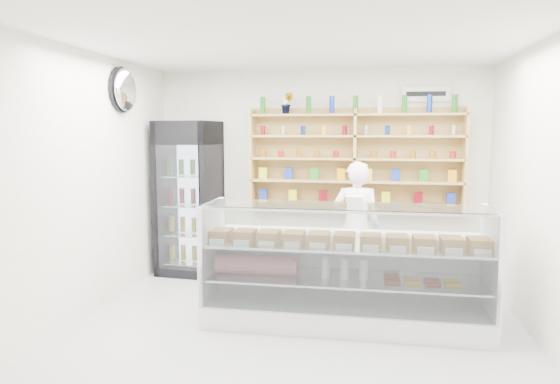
# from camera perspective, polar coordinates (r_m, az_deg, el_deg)

# --- Properties ---
(room) EXTENTS (5.00, 5.00, 5.00)m
(room) POSITION_cam_1_polar(r_m,az_deg,el_deg) (4.47, 1.28, -0.24)
(room) COLOR #B9BABE
(room) RESTS_ON ground
(display_counter) EXTENTS (2.83, 0.85, 1.23)m
(display_counter) POSITION_cam_1_polar(r_m,az_deg,el_deg) (5.22, 7.35, -11.15)
(display_counter) COLOR white
(display_counter) RESTS_ON floor
(shop_worker) EXTENTS (0.59, 0.39, 1.61)m
(shop_worker) POSITION_cam_1_polar(r_m,az_deg,el_deg) (6.20, 8.68, -3.92)
(shop_worker) COLOR white
(shop_worker) RESTS_ON floor
(drinks_cooler) EXTENTS (0.81, 0.79, 2.10)m
(drinks_cooler) POSITION_cam_1_polar(r_m,az_deg,el_deg) (7.01, -10.32, -0.62)
(drinks_cooler) COLOR black
(drinks_cooler) RESTS_ON floor
(wall_shelving) EXTENTS (2.84, 0.28, 1.33)m
(wall_shelving) POSITION_cam_1_polar(r_m,az_deg,el_deg) (6.73, 8.54, 3.73)
(wall_shelving) COLOR tan
(wall_shelving) RESTS_ON back_wall
(potted_plant) EXTENTS (0.18, 0.15, 0.29)m
(potted_plant) POSITION_cam_1_polar(r_m,az_deg,el_deg) (6.82, 0.81, 10.10)
(potted_plant) COLOR #1E6626
(potted_plant) RESTS_ON wall_shelving
(security_mirror) EXTENTS (0.15, 0.50, 0.50)m
(security_mirror) POSITION_cam_1_polar(r_m,az_deg,el_deg) (6.28, -17.26, 11.09)
(security_mirror) COLOR silver
(security_mirror) RESTS_ON left_wall
(wall_sign) EXTENTS (0.62, 0.03, 0.20)m
(wall_sign) POSITION_cam_1_polar(r_m,az_deg,el_deg) (6.91, 16.31, 10.71)
(wall_sign) COLOR white
(wall_sign) RESTS_ON back_wall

